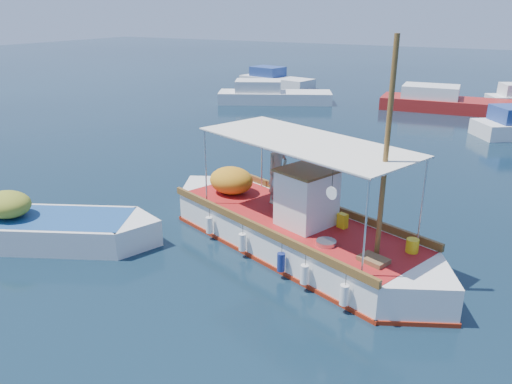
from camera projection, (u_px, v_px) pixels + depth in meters
The scene contains 6 objects.
ground at pixel (301, 250), 14.01m from camera, with size 160.00×160.00×0.00m, color black.
fishing_caique at pixel (291, 229), 14.01m from camera, with size 9.43×5.06×6.12m.
dinghy at pixel (39, 230), 14.40m from camera, with size 6.46×3.96×1.73m.
bg_boat_nw at pixel (271, 96), 35.38m from camera, with size 8.16×5.62×1.80m.
bg_boat_n at pixel (446, 103), 32.71m from camera, with size 8.97×3.67×1.80m.
bg_boat_far_w at pixel (275, 80), 42.86m from camera, with size 6.86×3.56×1.80m.
Camera 1 is at (4.93, -11.62, 6.41)m, focal length 35.00 mm.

